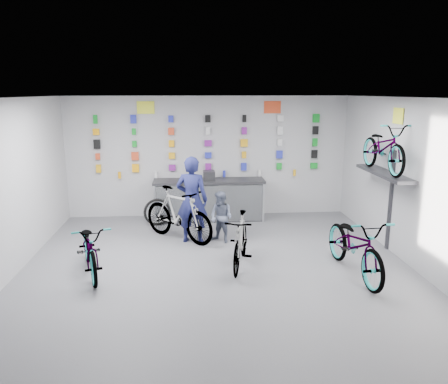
{
  "coord_description": "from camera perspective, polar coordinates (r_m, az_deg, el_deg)",
  "views": [
    {
      "loc": [
        -0.46,
        -6.86,
        3.1
      ],
      "look_at": [
        0.2,
        1.4,
        1.19
      ],
      "focal_mm": 35.0,
      "sensor_mm": 36.0,
      "label": 1
    }
  ],
  "objects": [
    {
      "name": "wall_front",
      "position": [
        3.3,
        4.13,
        -15.99
      ],
      "size": [
        7.0,
        0.0,
        7.0
      ],
      "primitive_type": "plane",
      "rotation": [
        -1.57,
        0.0,
        0.0
      ],
      "color": "#BCBCBF",
      "rests_on": "floor"
    },
    {
      "name": "spare_wheel",
      "position": [
        10.43,
        -8.73,
        -2.62
      ],
      "size": [
        0.65,
        0.27,
        0.64
      ],
      "rotation": [
        0.0,
        0.0,
        0.21
      ],
      "color": "black",
      "rests_on": "floor"
    },
    {
      "name": "customer",
      "position": [
        9.11,
        -0.36,
        -3.31
      ],
      "size": [
        0.67,
        0.65,
        1.08
      ],
      "primitive_type": "imported",
      "rotation": [
        0.0,
        0.0,
        -0.7
      ],
      "color": "slate",
      "rests_on": "floor"
    },
    {
      "name": "sign_left",
      "position": [
        10.89,
        -10.2,
        10.8
      ],
      "size": [
        0.42,
        0.02,
        0.3
      ],
      "primitive_type": "cube",
      "color": "#F7FF37",
      "rests_on": "wall_back"
    },
    {
      "name": "bike_service",
      "position": [
        9.28,
        -6.0,
        -2.87
      ],
      "size": [
        1.77,
        1.69,
        1.15
      ],
      "primitive_type": "imported",
      "rotation": [
        0.0,
        0.0,
        0.82
      ],
      "color": "gray",
      "rests_on": "floor"
    },
    {
      "name": "clerk",
      "position": [
        9.05,
        -4.21,
        -1.02
      ],
      "size": [
        0.75,
        0.59,
        1.82
      ],
      "primitive_type": "imported",
      "rotation": [
        0.0,
        0.0,
        2.88
      ],
      "color": "#171A4A",
      "rests_on": "floor"
    },
    {
      "name": "bike_right",
      "position": [
        7.84,
        16.77,
        -6.6
      ],
      "size": [
        0.88,
        2.12,
        1.09
      ],
      "primitive_type": "imported",
      "rotation": [
        0.0,
        0.0,
        0.08
      ],
      "color": "gray",
      "rests_on": "floor"
    },
    {
      "name": "floor",
      "position": [
        7.54,
        -0.67,
        -11.28
      ],
      "size": [
        8.0,
        8.0,
        0.0
      ],
      "primitive_type": "plane",
      "color": "#55555A",
      "rests_on": "ground"
    },
    {
      "name": "bike_left",
      "position": [
        7.93,
        -17.08,
        -6.98
      ],
      "size": [
        1.14,
        1.89,
        0.94
      ],
      "primitive_type": "imported",
      "rotation": [
        0.0,
        0.0,
        0.31
      ],
      "color": "gray",
      "rests_on": "floor"
    },
    {
      "name": "sign_side",
      "position": [
        8.98,
        21.79,
        9.22
      ],
      "size": [
        0.02,
        0.4,
        0.3
      ],
      "primitive_type": "cube",
      "color": "#F7FF37",
      "rests_on": "wall_right"
    },
    {
      "name": "merch_wall",
      "position": [
        10.88,
        -1.65,
        6.03
      ],
      "size": [
        5.57,
        0.08,
        1.56
      ],
      "color": "gold",
      "rests_on": "wall_back"
    },
    {
      "name": "bike_wall",
      "position": [
        8.93,
        20.14,
        5.48
      ],
      "size": [
        0.63,
        1.8,
        0.95
      ],
      "primitive_type": "imported",
      "color": "gray",
      "rests_on": "wall_bracket"
    },
    {
      "name": "wall_back",
      "position": [
        10.98,
        -2.1,
        4.62
      ],
      "size": [
        7.0,
        0.0,
        7.0
      ],
      "primitive_type": "plane",
      "rotation": [
        1.57,
        0.0,
        0.0
      ],
      "color": "#BCBCBF",
      "rests_on": "floor"
    },
    {
      "name": "register",
      "position": [
        10.6,
        -1.97,
        2.18
      ],
      "size": [
        0.28,
        0.3,
        0.22
      ],
      "primitive_type": "cube",
      "rotation": [
        0.0,
        0.0,
        0.01
      ],
      "color": "black",
      "rests_on": "counter"
    },
    {
      "name": "wall_right",
      "position": [
        8.07,
        24.93,
        0.35
      ],
      "size": [
        0.0,
        8.0,
        8.0
      ],
      "primitive_type": "plane",
      "rotation": [
        1.57,
        0.0,
        -1.57
      ],
      "color": "#BCBCBF",
      "rests_on": "floor"
    },
    {
      "name": "ceiling",
      "position": [
        6.87,
        -0.73,
        12.17
      ],
      "size": [
        8.0,
        8.0,
        0.0
      ],
      "primitive_type": "plane",
      "rotation": [
        3.14,
        0.0,
        0.0
      ],
      "color": "white",
      "rests_on": "wall_back"
    },
    {
      "name": "bike_center",
      "position": [
        7.89,
        2.16,
        -6.36
      ],
      "size": [
        0.84,
        1.68,
        0.97
      ],
      "primitive_type": "imported",
      "rotation": [
        0.0,
        0.0,
        -0.25
      ],
      "color": "gray",
      "rests_on": "floor"
    },
    {
      "name": "sign_right",
      "position": [
        11.03,
        6.34,
        10.95
      ],
      "size": [
        0.42,
        0.02,
        0.3
      ],
      "primitive_type": "cube",
      "color": "#E34822",
      "rests_on": "wall_back"
    },
    {
      "name": "counter",
      "position": [
        10.73,
        -1.95,
        -1.1
      ],
      "size": [
        2.7,
        0.66,
        1.0
      ],
      "color": "black",
      "rests_on": "floor"
    },
    {
      "name": "wall_bracket",
      "position": [
        9.05,
        20.3,
        1.77
      ],
      "size": [
        0.39,
        1.9,
        2.0
      ],
      "color": "#333338",
      "rests_on": "wall_right"
    }
  ]
}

